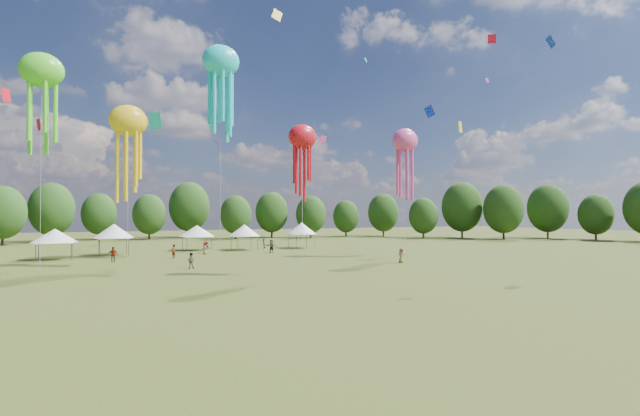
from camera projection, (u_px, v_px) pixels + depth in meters
name	position (u px, v px, depth m)	size (l,w,h in m)	color
ground	(521.00, 341.00, 20.14)	(300.00, 300.00, 0.00)	#384416
spectator_near	(191.00, 261.00, 47.17)	(0.78, 0.61, 1.61)	gray
spectators_far	(240.00, 248.00, 63.27)	(30.52, 28.95, 1.91)	gray
festival_tents	(187.00, 231.00, 67.80)	(40.45, 12.23, 4.27)	#47474C
show_kites	(208.00, 111.00, 52.08)	(44.38, 21.39, 26.67)	yellow
small_kites	(229.00, 17.00, 56.93)	(64.88, 66.46, 44.73)	yellow
treeline	(179.00, 208.00, 74.30)	(201.57, 95.24, 13.43)	#38281C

